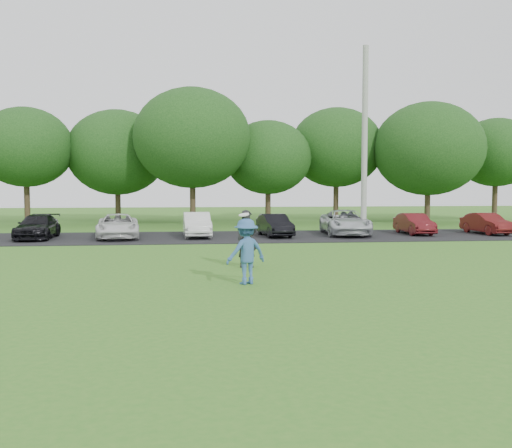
{
  "coord_description": "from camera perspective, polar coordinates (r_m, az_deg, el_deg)",
  "views": [
    {
      "loc": [
        -2.05,
        -14.71,
        2.58
      ],
      "look_at": [
        0.0,
        3.5,
        1.3
      ],
      "focal_mm": 40.0,
      "sensor_mm": 36.0,
      "label": 1
    }
  ],
  "objects": [
    {
      "name": "parked_cars",
      "position": [
        27.85,
        -3.31,
        -0.07
      ],
      "size": [
        27.72,
        5.01,
        1.25
      ],
      "color": "#4F1114",
      "rests_on": "parking_lot"
    },
    {
      "name": "frisbee_player",
      "position": [
        14.72,
        -0.99,
        -2.76
      ],
      "size": [
        1.26,
        1.02,
        1.86
      ],
      "color": "#335C92",
      "rests_on": "ground"
    },
    {
      "name": "camera_bystander",
      "position": [
        17.67,
        -0.88,
        -1.48
      ],
      "size": [
        0.72,
        0.55,
        1.79
      ],
      "color": "black",
      "rests_on": "ground"
    },
    {
      "name": "ground",
      "position": [
        15.07,
        1.5,
        -5.86
      ],
      "size": [
        100.0,
        100.0,
        0.0
      ],
      "primitive_type": "plane",
      "color": "#337220",
      "rests_on": "ground"
    },
    {
      "name": "parking_lot",
      "position": [
        27.9,
        -2.18,
        -1.28
      ],
      "size": [
        32.0,
        6.5,
        0.03
      ],
      "primitive_type": "cube",
      "color": "black",
      "rests_on": "ground"
    },
    {
      "name": "tree_row",
      "position": [
        37.71,
        -1.0,
        7.54
      ],
      "size": [
        42.39,
        9.85,
        8.64
      ],
      "color": "#38281C",
      "rests_on": "ground"
    },
    {
      "name": "utility_pole",
      "position": [
        28.46,
        10.8,
        8.04
      ],
      "size": [
        0.28,
        0.28,
        9.25
      ],
      "primitive_type": "cylinder",
      "color": "#9E9F9A",
      "rests_on": "ground"
    }
  ]
}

